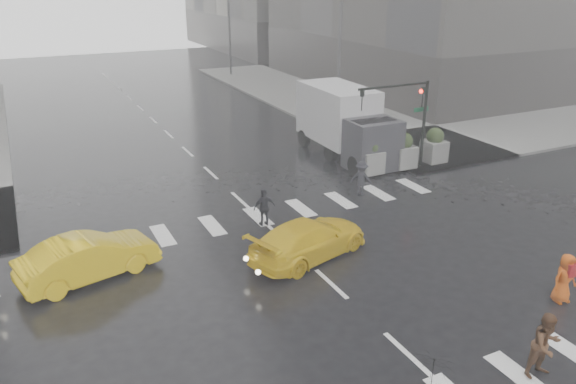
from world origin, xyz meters
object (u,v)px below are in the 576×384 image
pedestrian_brown (546,345)px  box_truck (347,121)px  pedestrian_orange (565,278)px  taxi_mid (89,257)px  traffic_signal_pole (409,108)px

pedestrian_brown → box_truck: box_truck is taller
pedestrian_orange → taxi_mid: 15.03m
pedestrian_brown → taxi_mid: 13.80m
traffic_signal_pole → pedestrian_brown: 15.75m
pedestrian_brown → traffic_signal_pole: bearing=68.1°
taxi_mid → box_truck: size_ratio=0.64×
traffic_signal_pole → box_truck: 3.82m
pedestrian_brown → taxi_mid: size_ratio=0.39×
traffic_signal_pole → box_truck: traffic_signal_pole is taller
pedestrian_brown → pedestrian_orange: size_ratio=1.11×
taxi_mid → box_truck: (14.44, 7.39, 1.23)m
taxi_mid → traffic_signal_pole: bearing=-89.6°
traffic_signal_pole → taxi_mid: 16.65m
pedestrian_brown → pedestrian_orange: pedestrian_brown is taller
pedestrian_orange → traffic_signal_pole: bearing=81.9°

